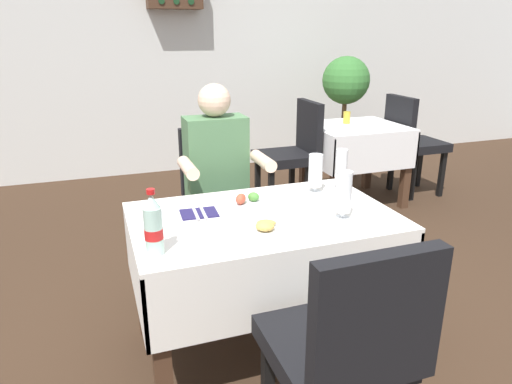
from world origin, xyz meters
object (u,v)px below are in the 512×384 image
background_chair_right (412,139)px  background_table_tumbler (347,118)px  chair_far_diner_seat (220,197)px  plate_near_camera (267,227)px  chair_near_camera_side (345,347)px  background_chair_left (292,150)px  cola_bottle_primary (153,226)px  potted_plant_corner (345,103)px  background_dining_table (355,146)px  beer_glass_left (315,173)px  napkin_cutlery_set (199,213)px  main_dining_table (263,248)px  beer_glass_right (341,169)px  beer_glass_middle (344,194)px  seated_diner_far (219,178)px  plate_far_diner (248,202)px

background_chair_right → background_table_tumbler: (-0.66, 0.11, 0.23)m
chair_far_diner_seat → plate_near_camera: bearing=-92.7°
chair_near_camera_side → background_chair_left: size_ratio=1.00×
cola_bottle_primary → potted_plant_corner: bearing=49.3°
background_dining_table → background_chair_left: size_ratio=0.86×
beer_glass_left → napkin_cutlery_set: 0.67m
main_dining_table → potted_plant_corner: (1.92, 2.61, 0.24)m
chair_far_diner_seat → cola_bottle_primary: 1.18m
plate_near_camera → background_dining_table: plate_near_camera is taller
plate_near_camera → background_table_tumbler: background_table_tumbler is taller
plate_near_camera → beer_glass_right: 0.71m
beer_glass_left → background_chair_left: bearing=70.3°
cola_bottle_primary → background_table_tumbler: size_ratio=2.40×
plate_near_camera → background_table_tumbler: bearing=52.6°
background_chair_left → background_table_tumbler: size_ratio=8.82×
beer_glass_left → main_dining_table: bearing=-150.2°
cola_bottle_primary → background_chair_left: (1.46, 2.00, -0.29)m
plate_near_camera → napkin_cutlery_set: (-0.24, 0.28, -0.01)m
beer_glass_left → cola_bottle_primary: size_ratio=0.78×
napkin_cutlery_set → background_table_tumbler: 2.51m
beer_glass_middle → seated_diner_far: bearing=113.2°
background_dining_table → background_table_tumbler: bearing=108.6°
background_chair_right → main_dining_table: bearing=-141.1°
chair_near_camera_side → plate_far_diner: 0.95m
plate_far_diner → background_chair_right: background_chair_right is taller
background_dining_table → background_table_tumbler: 0.27m
main_dining_table → plate_far_diner: size_ratio=5.32×
beer_glass_left → background_dining_table: (1.18, 1.54, -0.30)m
chair_far_diner_seat → chair_near_camera_side: 1.56m
chair_far_diner_seat → chair_near_camera_side: (-0.00, -1.56, 0.00)m
beer_glass_middle → background_table_tumbler: size_ratio=2.04×
background_chair_right → potted_plant_corner: 0.93m
beer_glass_left → background_chair_right: background_chair_right is taller
background_chair_left → main_dining_table: bearing=-117.8°
beer_glass_left → background_table_tumbler: beer_glass_left is taller
napkin_cutlery_set → background_dining_table: bearing=41.9°
plate_far_diner → background_table_tumbler: size_ratio=2.08×
background_table_tumbler → background_chair_left: bearing=-169.4°
beer_glass_middle → napkin_cutlery_set: size_ratio=1.16×
beer_glass_left → beer_glass_right: 0.16m
napkin_cutlery_set → background_table_tumbler: size_ratio=1.75×
beer_glass_right → background_dining_table: 1.87m
beer_glass_middle → background_dining_table: beer_glass_middle is taller
cola_bottle_primary → background_chair_left: size_ratio=0.27×
seated_diner_far → beer_glass_right: size_ratio=5.79×
main_dining_table → background_table_tumbler: size_ratio=11.06×
chair_near_camera_side → cola_bottle_primary: cola_bottle_primary is taller
cola_bottle_primary → beer_glass_left: bearing=26.6°
beer_glass_left → beer_glass_right: bearing=4.5°
cola_bottle_primary → background_chair_right: bearing=36.3°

